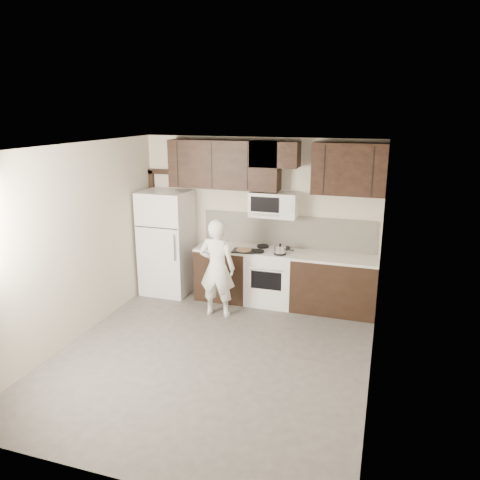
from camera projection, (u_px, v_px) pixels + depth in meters
The scene contains 14 objects.
floor at pixel (212, 355), 6.16m from camera, with size 4.50×4.50×0.00m, color #4A4745.
back_wall at pixel (259, 219), 7.86m from camera, with size 4.00×4.00×0.00m, color beige.
ceiling at pixel (208, 147), 5.43m from camera, with size 4.50×4.50×0.00m, color white.
counter_run at pixel (289, 279), 7.64m from camera, with size 2.95×0.64×0.91m.
stove at pixel (271, 277), 7.72m from camera, with size 0.76×0.66×0.94m.
backsplash at pixel (288, 231), 7.75m from camera, with size 2.90×0.02×0.54m, color beige.
upper_cabinets at pixel (269, 165), 7.38m from camera, with size 3.48×0.35×0.78m.
microwave at pixel (274, 205), 7.51m from camera, with size 0.76×0.42×0.40m.
refrigerator at pixel (167, 242), 8.10m from camera, with size 0.80×0.76×1.80m.
door_trim at pixel (155, 218), 8.41m from camera, with size 0.50×0.08×2.12m.
saucepan at pixel (280, 250), 7.39m from camera, with size 0.33×0.19×0.18m.
baking_tray at pixel (244, 251), 7.56m from camera, with size 0.36×0.27×0.02m, color black.
pizza at pixel (244, 250), 7.55m from camera, with size 0.24×0.24×0.02m, color #C9AE86.
person at pixel (217, 268), 7.18m from camera, with size 0.56×0.37×1.55m, color white.
Camera 1 is at (2.03, -5.15, 3.13)m, focal length 35.00 mm.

